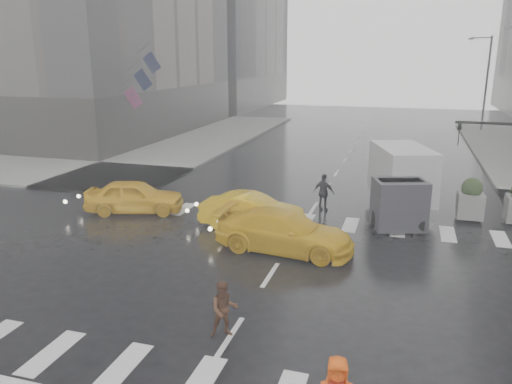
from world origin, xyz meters
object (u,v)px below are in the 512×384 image
(pedestrian_brown, at_px, (224,309))
(box_truck, at_px, (401,181))
(taxi_front, at_px, (135,196))
(taxi_mid, at_px, (252,211))

(pedestrian_brown, height_order, box_truck, box_truck)
(taxi_front, xyz_separation_m, taxi_mid, (5.92, -0.50, -0.04))
(pedestrian_brown, distance_m, taxi_mid, 8.63)
(taxi_front, bearing_deg, taxi_mid, -111.62)
(taxi_front, distance_m, taxi_mid, 5.94)
(pedestrian_brown, bearing_deg, box_truck, 43.52)
(pedestrian_brown, xyz_separation_m, taxi_mid, (-1.87, 8.42, -0.04))
(taxi_mid, bearing_deg, pedestrian_brown, -166.95)
(pedestrian_brown, height_order, taxi_mid, pedestrian_brown)
(taxi_front, bearing_deg, box_truck, -91.82)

